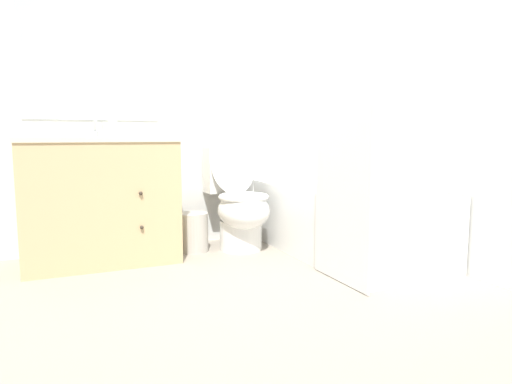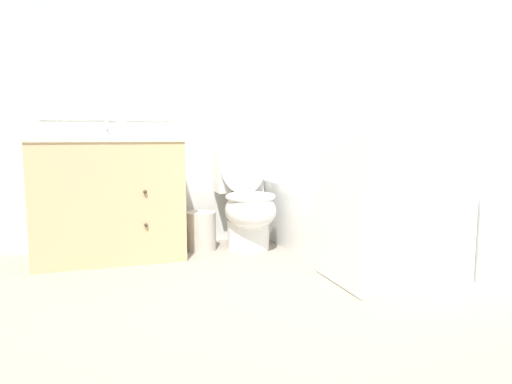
{
  "view_description": "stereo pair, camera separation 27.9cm",
  "coord_description": "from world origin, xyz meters",
  "px_view_note": "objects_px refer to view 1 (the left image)",
  "views": [
    {
      "loc": [
        -1.02,
        -1.78,
        0.85
      ],
      "look_at": [
        0.11,
        0.76,
        0.5
      ],
      "focal_mm": 32.0,
      "sensor_mm": 36.0,
      "label": 1
    },
    {
      "loc": [
        -0.76,
        -1.88,
        0.85
      ],
      "look_at": [
        0.11,
        0.76,
        0.5
      ],
      "focal_mm": 32.0,
      "sensor_mm": 36.0,
      "label": 2
    }
  ],
  "objects_px": {
    "toilet": "(239,203)",
    "bath_towel_folded": "(359,187)",
    "hand_towel_folded": "(39,130)",
    "sink_faucet": "(95,132)",
    "bathtub": "(342,220)",
    "tissue_box": "(113,129)",
    "wastebasket": "(193,232)",
    "vanity_cabinet": "(100,198)"
  },
  "relations": [
    {
      "from": "sink_faucet",
      "to": "bath_towel_folded",
      "type": "height_order",
      "value": "sink_faucet"
    },
    {
      "from": "wastebasket",
      "to": "bath_towel_folded",
      "type": "xyz_separation_m",
      "value": [
        0.78,
        -0.93,
        0.39
      ]
    },
    {
      "from": "vanity_cabinet",
      "to": "hand_towel_folded",
      "type": "relative_size",
      "value": 4.56
    },
    {
      "from": "sink_faucet",
      "to": "bathtub",
      "type": "xyz_separation_m",
      "value": [
        1.6,
        -0.69,
        -0.63
      ]
    },
    {
      "from": "wastebasket",
      "to": "bath_towel_folded",
      "type": "relative_size",
      "value": 1.06
    },
    {
      "from": "sink_faucet",
      "to": "wastebasket",
      "type": "bearing_deg",
      "value": -17.69
    },
    {
      "from": "bathtub",
      "to": "wastebasket",
      "type": "distance_m",
      "value": 1.09
    },
    {
      "from": "bathtub",
      "to": "vanity_cabinet",
      "type": "bearing_deg",
      "value": 163.27
    },
    {
      "from": "vanity_cabinet",
      "to": "bath_towel_folded",
      "type": "relative_size",
      "value": 3.67
    },
    {
      "from": "toilet",
      "to": "wastebasket",
      "type": "bearing_deg",
      "value": 170.83
    },
    {
      "from": "wastebasket",
      "to": "vanity_cabinet",
      "type": "bearing_deg",
      "value": -179.62
    },
    {
      "from": "sink_faucet",
      "to": "hand_towel_folded",
      "type": "bearing_deg",
      "value": -133.41
    },
    {
      "from": "toilet",
      "to": "vanity_cabinet",
      "type": "bearing_deg",
      "value": 177.04
    },
    {
      "from": "toilet",
      "to": "bathtub",
      "type": "height_order",
      "value": "toilet"
    },
    {
      "from": "hand_towel_folded",
      "to": "sink_faucet",
      "type": "bearing_deg",
      "value": 46.59
    },
    {
      "from": "vanity_cabinet",
      "to": "wastebasket",
      "type": "relative_size",
      "value": 3.47
    },
    {
      "from": "sink_faucet",
      "to": "toilet",
      "type": "bearing_deg",
      "value": -14.81
    },
    {
      "from": "bath_towel_folded",
      "to": "toilet",
      "type": "bearing_deg",
      "value": 116.77
    },
    {
      "from": "vanity_cabinet",
      "to": "wastebasket",
      "type": "height_order",
      "value": "vanity_cabinet"
    },
    {
      "from": "bathtub",
      "to": "wastebasket",
      "type": "relative_size",
      "value": 5.39
    },
    {
      "from": "toilet",
      "to": "wastebasket",
      "type": "xyz_separation_m",
      "value": [
        -0.34,
        0.05,
        -0.2
      ]
    },
    {
      "from": "bathtub",
      "to": "tissue_box",
      "type": "relative_size",
      "value": 11.0
    },
    {
      "from": "hand_towel_folded",
      "to": "bath_towel_folded",
      "type": "relative_size",
      "value": 0.8
    },
    {
      "from": "toilet",
      "to": "tissue_box",
      "type": "relative_size",
      "value": 5.91
    },
    {
      "from": "bathtub",
      "to": "bath_towel_folded",
      "type": "height_order",
      "value": "bath_towel_folded"
    },
    {
      "from": "sink_faucet",
      "to": "toilet",
      "type": "height_order",
      "value": "sink_faucet"
    },
    {
      "from": "toilet",
      "to": "wastebasket",
      "type": "relative_size",
      "value": 2.89
    },
    {
      "from": "tissue_box",
      "to": "toilet",
      "type": "bearing_deg",
      "value": -3.9
    },
    {
      "from": "hand_towel_folded",
      "to": "tissue_box",
      "type": "bearing_deg",
      "value": 20.52
    },
    {
      "from": "sink_faucet",
      "to": "bathtub",
      "type": "distance_m",
      "value": 1.86
    },
    {
      "from": "sink_faucet",
      "to": "wastebasket",
      "type": "distance_m",
      "value": 0.99
    },
    {
      "from": "sink_faucet",
      "to": "bathtub",
      "type": "bearing_deg",
      "value": -23.27
    },
    {
      "from": "bathtub",
      "to": "bath_towel_folded",
      "type": "relative_size",
      "value": 5.69
    },
    {
      "from": "bathtub",
      "to": "tissue_box",
      "type": "bearing_deg",
      "value": 161.9
    },
    {
      "from": "vanity_cabinet",
      "to": "toilet",
      "type": "distance_m",
      "value": 0.98
    },
    {
      "from": "wastebasket",
      "to": "toilet",
      "type": "bearing_deg",
      "value": -9.17
    },
    {
      "from": "toilet",
      "to": "bath_towel_folded",
      "type": "distance_m",
      "value": 1.0
    },
    {
      "from": "bath_towel_folded",
      "to": "bathtub",
      "type": "bearing_deg",
      "value": 66.74
    },
    {
      "from": "toilet",
      "to": "hand_towel_folded",
      "type": "bearing_deg",
      "value": -175.39
    },
    {
      "from": "vanity_cabinet",
      "to": "hand_towel_folded",
      "type": "xyz_separation_m",
      "value": [
        -0.34,
        -0.16,
        0.45
      ]
    },
    {
      "from": "vanity_cabinet",
      "to": "tissue_box",
      "type": "relative_size",
      "value": 7.09
    },
    {
      "from": "bathtub",
      "to": "sink_faucet",
      "type": "bearing_deg",
      "value": 156.73
    }
  ]
}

